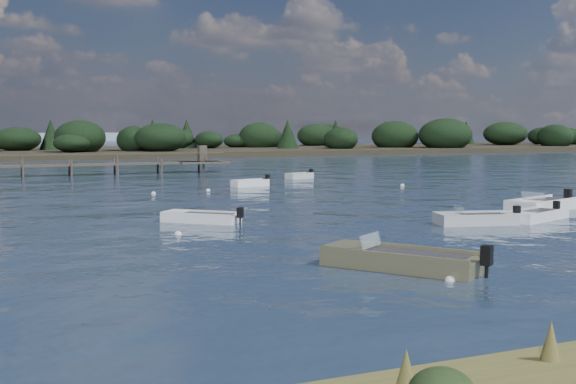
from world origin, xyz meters
name	(u,v)px	position (x,y,z in m)	size (l,w,h in m)	color
ground	(139,167)	(0.00, 60.00, 0.00)	(400.00, 400.00, 0.00)	#172436
dinghy_extra_a	(475,221)	(4.58, 5.09, 0.15)	(4.18, 2.59, 1.13)	#B5BABD
dinghy_near_olive	(401,263)	(-4.44, -2.66, 0.17)	(4.45, 5.26, 1.34)	#666244
dinghy_mid_grey	(201,219)	(-7.18, 10.92, 0.14)	(3.69, 3.54, 1.02)	white
dinghy_mid_white_b	(543,207)	(11.73, 8.32, 0.18)	(5.53, 3.40, 1.36)	white
tender_far_white	(250,185)	(2.27, 29.50, 0.16)	(3.28, 1.68, 1.10)	white
tender_far_grey_b	(299,177)	(9.35, 35.90, 0.14)	(2.99, 1.88, 1.01)	#B5BABD
dinghy_mid_white_a	(535,217)	(8.32, 5.17, 0.14)	(4.49, 2.94, 1.04)	white
buoy_a	(450,281)	(-4.14, -4.91, 0.00)	(0.32, 0.32, 0.32)	silver
buoy_b	(520,222)	(6.98, 4.78, 0.00)	(0.32, 0.32, 0.32)	silver
buoy_c	(178,235)	(-9.24, 7.44, 0.00)	(0.32, 0.32, 0.32)	silver
buoy_e	(208,191)	(-1.79, 27.26, 0.00)	(0.32, 0.32, 0.32)	silver
buoy_extra_a	(402,186)	(13.49, 25.51, 0.00)	(0.32, 0.32, 0.32)	silver
buoy_extra_b	(154,194)	(-5.95, 26.48, 0.00)	(0.32, 0.32, 0.32)	silver
far_headland	(232,141)	(25.00, 100.00, 1.96)	(190.00, 40.00, 5.80)	black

